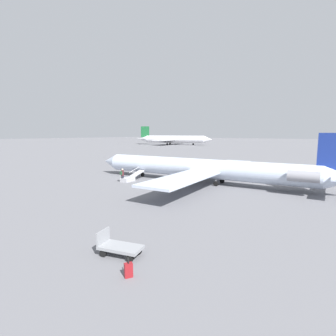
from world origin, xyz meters
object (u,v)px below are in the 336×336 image
Objects in this scene: airplane_far_left at (173,139)px; airplane_main at (206,168)px; passenger at (122,174)px; suitcase at (128,270)px; luggage_cart at (119,247)px; boarding_stairs at (130,178)px.

airplane_main is at bearing -63.18° from airplane_far_left.
passenger is (-58.52, 94.66, -2.02)m from airplane_far_left.
passenger is at bearing -68.61° from airplane_far_left.
airplane_far_left reaches higher than suitcase.
airplane_main is 13.73× the size of luggage_cart.
airplane_main is 20.91m from luggage_cart.
airplane_far_left is at bearing -55.77° from suitcase.
boarding_stairs is 2.35× the size of passenger.
airplane_far_left is 10.57× the size of boarding_stairs.
passenger is at bearing 27.27° from airplane_main.
airplane_far_left is (67.48, -89.06, 1.16)m from airplane_main.
airplane_far_left reaches higher than boarding_stairs.
airplane_main is 22.62m from suitcase.
airplane_far_left is at bearing -71.26° from luggage_cart.
airplane_far_left reaches higher than luggage_cart.
airplane_far_left is 49.04× the size of suitcase.
boarding_stairs is (-58.70, 93.53, -2.66)m from airplane_far_left.
airplane_main is 10.60m from passenger.
boarding_stairs is 1.69× the size of luggage_cart.
airplane_far_left is 110.46m from boarding_stairs.
airplane_far_left is at bearing 27.00° from passenger.
boarding_stairs reaches higher than luggage_cart.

